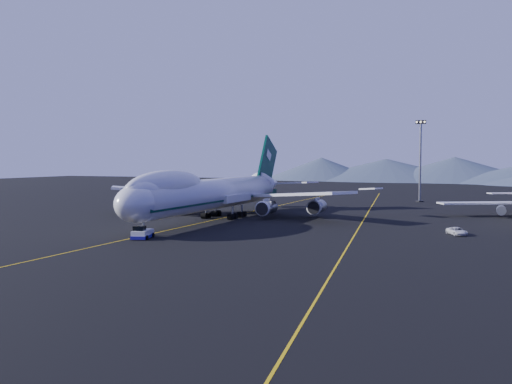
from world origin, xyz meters
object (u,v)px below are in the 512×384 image
at_px(service_van, 457,231).
at_px(boeing_747, 213,193).
at_px(pushback_tug, 143,234).
at_px(floodlight_mast, 420,161).

bearing_deg(service_van, boeing_747, 145.57).
xyz_separation_m(boeing_747, service_van, (49.35, -5.40, -5.16)).
height_order(boeing_747, pushback_tug, boeing_747).
bearing_deg(floodlight_mast, pushback_tug, -108.37).
height_order(pushback_tug, service_van, pushback_tug).
bearing_deg(service_van, pushback_tug, 178.73).
bearing_deg(floodlight_mast, service_van, -79.29).
bearing_deg(pushback_tug, service_van, 12.24).
xyz_separation_m(boeing_747, floodlight_mast, (35.00, 70.44, 6.73)).
bearing_deg(pushback_tug, boeing_747, 78.82).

